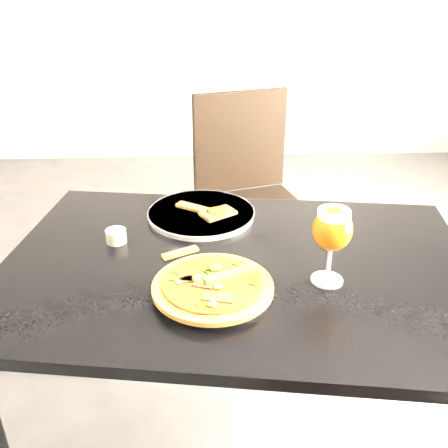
{
  "coord_description": "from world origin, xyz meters",
  "views": [
    {
      "loc": [
        0.13,
        -0.99,
        1.43
      ],
      "look_at": [
        0.19,
        0.16,
        0.83
      ],
      "focal_mm": 40.0,
      "sensor_mm": 36.0,
      "label": 1
    }
  ],
  "objects_px": {
    "chair_far": "(249,196)",
    "pizza": "(213,285)",
    "beer_glass": "(332,230)",
    "dining_table": "(236,291)"
  },
  "relations": [
    {
      "from": "dining_table",
      "to": "chair_far",
      "type": "xyz_separation_m",
      "value": [
        0.12,
        0.9,
        -0.13
      ]
    },
    {
      "from": "chair_far",
      "to": "pizza",
      "type": "relative_size",
      "value": 3.41
    },
    {
      "from": "pizza",
      "to": "beer_glass",
      "type": "xyz_separation_m",
      "value": [
        0.27,
        0.04,
        0.12
      ]
    },
    {
      "from": "dining_table",
      "to": "beer_glass",
      "type": "distance_m",
      "value": 0.33
    },
    {
      "from": "dining_table",
      "to": "pizza",
      "type": "bearing_deg",
      "value": -106.87
    },
    {
      "from": "chair_far",
      "to": "pizza",
      "type": "xyz_separation_m",
      "value": [
        -0.18,
        -1.04,
        0.25
      ]
    },
    {
      "from": "pizza",
      "to": "beer_glass",
      "type": "distance_m",
      "value": 0.3
    },
    {
      "from": "chair_far",
      "to": "beer_glass",
      "type": "bearing_deg",
      "value": -100.81
    },
    {
      "from": "beer_glass",
      "to": "dining_table",
      "type": "bearing_deg",
      "value": 155.77
    },
    {
      "from": "pizza",
      "to": "beer_glass",
      "type": "height_order",
      "value": "beer_glass"
    }
  ]
}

